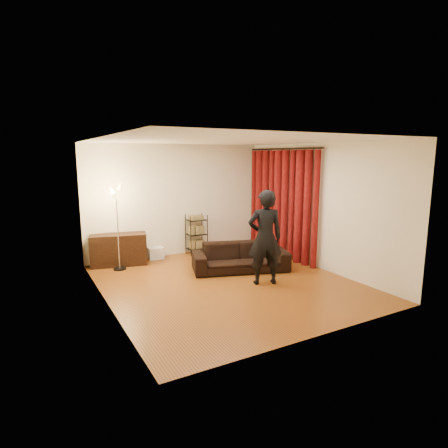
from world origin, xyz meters
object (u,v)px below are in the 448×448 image
sofa (240,257)px  floor_lamp (118,228)px  media_cabinet (119,250)px  person (265,238)px  storage_boxes (156,253)px  wire_shelf (197,234)px

sofa → floor_lamp: size_ratio=1.11×
media_cabinet → person: bearing=-37.1°
sofa → floor_lamp: floor_lamp is taller
sofa → media_cabinet: media_cabinet is taller
sofa → storage_boxes: size_ratio=5.85×
media_cabinet → floor_lamp: floor_lamp is taller
sofa → wire_shelf: (-0.23, 1.72, 0.20)m
media_cabinet → floor_lamp: bearing=-88.5°
sofa → storage_boxes: (-1.29, 1.76, -0.15)m
storage_boxes → wire_shelf: bearing=-1.9°
person → storage_boxes: 3.06m
person → wire_shelf: bearing=-64.7°
storage_boxes → wire_shelf: size_ratio=0.35×
person → floor_lamp: size_ratio=1.00×
media_cabinet → wire_shelf: bearing=14.9°
person → storage_boxes: bearing=-44.0°
person → storage_boxes: size_ratio=5.24×
sofa → floor_lamp: (-2.25, 1.32, 0.61)m
media_cabinet → wire_shelf: 1.95m
wire_shelf → floor_lamp: 2.10m
sofa → wire_shelf: wire_shelf is taller
storage_boxes → media_cabinet: bearing=-174.5°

